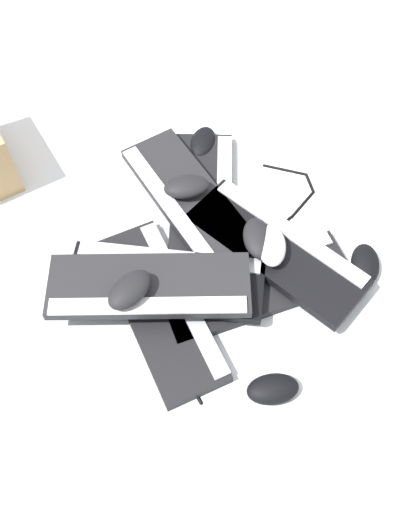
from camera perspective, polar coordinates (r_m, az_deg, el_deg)
ground_plane at (r=1.37m, az=2.52°, el=0.17°), size 3.20×3.20×0.00m
keyboard_0 at (r=1.29m, az=-4.43°, el=-5.13°), size 0.19×0.45×0.03m
keyboard_1 at (r=1.32m, az=5.22°, el=-2.91°), size 0.46×0.22×0.03m
keyboard_2 at (r=1.44m, az=-0.22°, el=5.37°), size 0.36×0.45×0.03m
keyboard_3 at (r=1.29m, az=-3.95°, el=-2.45°), size 0.44×0.39×0.03m
keyboard_4 at (r=1.25m, az=-5.61°, el=-3.07°), size 0.46×0.35×0.03m
keyboard_5 at (r=1.41m, az=-1.61°, el=5.63°), size 0.16×0.44×0.03m
keyboard_6 at (r=1.33m, az=7.12°, el=0.68°), size 0.28×0.46×0.03m
mouse_0 at (r=1.21m, az=-7.54°, el=-3.36°), size 0.13×0.10×0.04m
mouse_1 at (r=1.56m, az=-0.22°, el=11.29°), size 0.12×0.13×0.04m
mouse_2 at (r=1.22m, az=6.80°, el=-13.07°), size 0.13×0.10×0.04m
mouse_3 at (r=1.30m, az=5.30°, el=1.77°), size 0.10×0.13×0.04m
mouse_4 at (r=1.30m, az=6.65°, el=1.05°), size 0.11×0.13×0.04m
mouse_5 at (r=1.38m, az=-1.86°, el=6.96°), size 0.13×0.10×0.04m
mouse_6 at (r=1.38m, az=15.72°, el=-0.78°), size 0.12×0.13×0.04m
cable_0 at (r=1.36m, az=2.99°, el=-0.38°), size 0.56×0.48×0.01m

